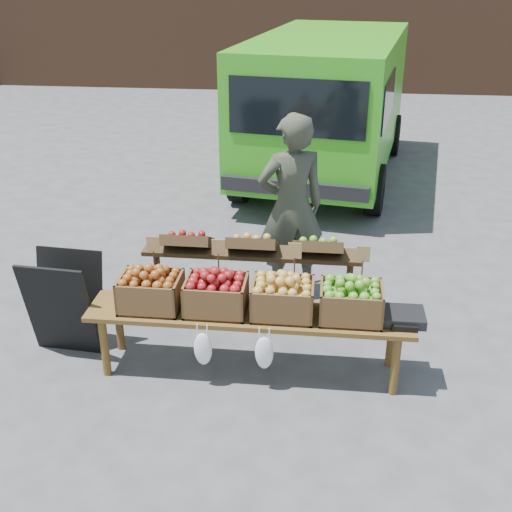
% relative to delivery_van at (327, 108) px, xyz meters
% --- Properties ---
extents(ground, '(80.00, 80.00, 0.00)m').
position_rel_delivery_van_xyz_m(ground, '(-1.52, -5.99, -1.09)').
color(ground, '#4B4B4D').
extents(delivery_van, '(2.96, 5.14, 2.17)m').
position_rel_delivery_van_xyz_m(delivery_van, '(0.00, 0.00, 0.00)').
color(delivery_van, green).
rests_on(delivery_van, ground).
extents(vendor, '(0.82, 0.68, 1.91)m').
position_rel_delivery_van_xyz_m(vendor, '(-0.30, -4.03, -0.13)').
color(vendor, '#35392C').
rests_on(vendor, ground).
extents(chalkboard_sign, '(0.64, 0.39, 0.93)m').
position_rel_delivery_van_xyz_m(chalkboard_sign, '(-2.21, -5.35, -0.62)').
color(chalkboard_sign, black).
rests_on(chalkboard_sign, ground).
extents(back_table, '(2.10, 0.44, 1.04)m').
position_rel_delivery_van_xyz_m(back_table, '(-0.61, -4.77, -0.57)').
color(back_table, '#3A2916').
rests_on(back_table, ground).
extents(display_bench, '(2.70, 0.56, 0.57)m').
position_rel_delivery_van_xyz_m(display_bench, '(-0.55, -5.49, -0.80)').
color(display_bench, brown).
rests_on(display_bench, ground).
extents(crate_golden_apples, '(0.50, 0.40, 0.28)m').
position_rel_delivery_van_xyz_m(crate_golden_apples, '(-1.38, -5.49, -0.38)').
color(crate_golden_apples, '#9F4E14').
rests_on(crate_golden_apples, display_bench).
extents(crate_russet_pears, '(0.50, 0.40, 0.28)m').
position_rel_delivery_van_xyz_m(crate_russet_pears, '(-0.83, -5.49, -0.38)').
color(crate_russet_pears, maroon).
rests_on(crate_russet_pears, display_bench).
extents(crate_red_apples, '(0.50, 0.40, 0.28)m').
position_rel_delivery_van_xyz_m(crate_red_apples, '(-0.28, -5.49, -0.38)').
color(crate_red_apples, gold).
rests_on(crate_red_apples, display_bench).
extents(crate_green_apples, '(0.50, 0.40, 0.28)m').
position_rel_delivery_van_xyz_m(crate_green_apples, '(0.27, -5.49, -0.38)').
color(crate_green_apples, '#3A780F').
rests_on(crate_green_apples, display_bench).
extents(weighing_scale, '(0.34, 0.30, 0.08)m').
position_rel_delivery_van_xyz_m(weighing_scale, '(0.70, -5.49, -0.48)').
color(weighing_scale, black).
rests_on(weighing_scale, display_bench).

